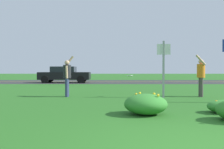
{
  "coord_description": "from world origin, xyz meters",
  "views": [
    {
      "loc": [
        -1.42,
        -3.69,
        1.17
      ],
      "look_at": [
        -1.5,
        7.8,
        0.95
      ],
      "focal_mm": 41.0,
      "sensor_mm": 36.0,
      "label": 1
    }
  ],
  "objects_px": {
    "person_catcher_orange_shirt": "(201,74)",
    "car_black_center_left": "(65,74)",
    "sign_post_near_path": "(164,63)",
    "frisbee_white": "(130,76)",
    "person_thrower_dark_shirt": "(67,75)"
  },
  "relations": [
    {
      "from": "person_thrower_dark_shirt",
      "to": "person_catcher_orange_shirt",
      "type": "relative_size",
      "value": 0.98
    },
    {
      "from": "person_thrower_dark_shirt",
      "to": "car_black_center_left",
      "type": "xyz_separation_m",
      "value": [
        -2.4,
        11.85,
        -0.21
      ]
    },
    {
      "from": "person_catcher_orange_shirt",
      "to": "car_black_center_left",
      "type": "xyz_separation_m",
      "value": [
        -8.19,
        11.84,
        -0.24
      ]
    },
    {
      "from": "sign_post_near_path",
      "to": "person_catcher_orange_shirt",
      "type": "height_order",
      "value": "sign_post_near_path"
    },
    {
      "from": "person_catcher_orange_shirt",
      "to": "car_black_center_left",
      "type": "height_order",
      "value": "person_catcher_orange_shirt"
    },
    {
      "from": "person_thrower_dark_shirt",
      "to": "person_catcher_orange_shirt",
      "type": "bearing_deg",
      "value": 0.12
    },
    {
      "from": "person_catcher_orange_shirt",
      "to": "frisbee_white",
      "type": "relative_size",
      "value": 7.44
    },
    {
      "from": "person_thrower_dark_shirt",
      "to": "car_black_center_left",
      "type": "bearing_deg",
      "value": 101.46
    },
    {
      "from": "person_catcher_orange_shirt",
      "to": "frisbee_white",
      "type": "bearing_deg",
      "value": 178.86
    },
    {
      "from": "sign_post_near_path",
      "to": "person_thrower_dark_shirt",
      "type": "relative_size",
      "value": 1.33
    },
    {
      "from": "person_thrower_dark_shirt",
      "to": "sign_post_near_path",
      "type": "bearing_deg",
      "value": -5.45
    },
    {
      "from": "sign_post_near_path",
      "to": "frisbee_white",
      "type": "xyz_separation_m",
      "value": [
        -1.38,
        0.46,
        -0.54
      ]
    },
    {
      "from": "sign_post_near_path",
      "to": "frisbee_white",
      "type": "height_order",
      "value": "sign_post_near_path"
    },
    {
      "from": "person_catcher_orange_shirt",
      "to": "car_black_center_left",
      "type": "relative_size",
      "value": 0.4
    },
    {
      "from": "frisbee_white",
      "to": "sign_post_near_path",
      "type": "bearing_deg",
      "value": -18.57
    }
  ]
}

